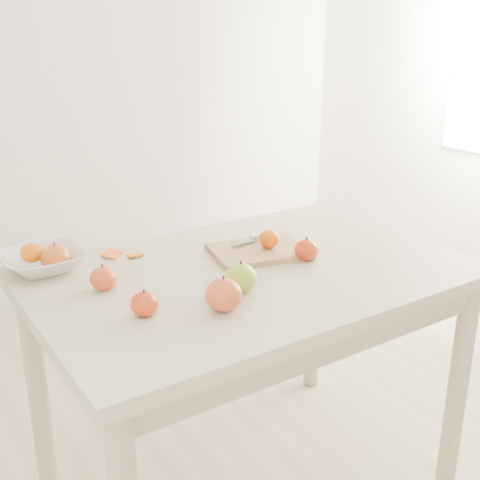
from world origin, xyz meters
TOP-DOWN VIEW (x-y plane):
  - table at (0.00, 0.00)m, footprint 1.20×0.80m
  - cutting_board at (0.09, 0.08)m, footprint 0.31×0.26m
  - board_tangerine at (0.12, 0.07)m, footprint 0.06×0.06m
  - fruit_bowl at (-0.49, 0.30)m, footprint 0.23×0.23m
  - bowl_tangerine_near at (-0.51, 0.31)m, footprint 0.06×0.06m
  - bowl_tangerine_far at (-0.46, 0.29)m, footprint 0.06×0.06m
  - orange_peel_a at (-0.29, 0.30)m, footprint 0.07×0.07m
  - orange_peel_b at (-0.23, 0.26)m, footprint 0.05×0.04m
  - paring_knife at (0.13, 0.15)m, footprint 0.17×0.05m
  - apple_green at (-0.11, -0.12)m, footprint 0.08×0.08m
  - apple_red_d at (-0.37, -0.11)m, footprint 0.07×0.07m
  - apple_red_a at (-0.46, 0.28)m, footprint 0.08×0.08m
  - apple_red_b at (-0.40, 0.09)m, footprint 0.07×0.07m
  - apple_red_c at (-0.20, -0.18)m, footprint 0.09×0.09m
  - apple_red_e at (0.17, -0.04)m, footprint 0.07×0.07m

SIDE VIEW (x-z plane):
  - table at x=0.00m, z-range 0.28..1.03m
  - orange_peel_a at x=-0.29m, z-range 0.75..0.76m
  - orange_peel_b at x=-0.23m, z-range 0.75..0.76m
  - cutting_board at x=0.09m, z-range 0.75..0.77m
  - paring_knife at x=0.13m, z-range 0.77..0.78m
  - fruit_bowl at x=-0.49m, z-range 0.75..0.81m
  - apple_red_d at x=-0.37m, z-range 0.75..0.81m
  - apple_red_b at x=-0.40m, z-range 0.75..0.81m
  - apple_red_e at x=0.17m, z-range 0.75..0.81m
  - apple_green at x=-0.11m, z-range 0.75..0.83m
  - apple_red_a at x=-0.46m, z-range 0.75..0.83m
  - apple_red_c at x=-0.20m, z-range 0.75..0.83m
  - board_tangerine at x=0.12m, z-range 0.77..0.82m
  - bowl_tangerine_far at x=-0.46m, z-range 0.78..0.83m
  - bowl_tangerine_near at x=-0.51m, z-range 0.78..0.83m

